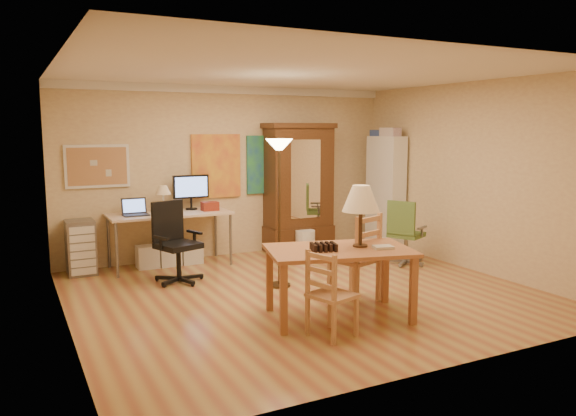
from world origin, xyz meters
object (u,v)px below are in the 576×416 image
computer_desk (171,233)px  office_chair_black (177,261)px  dining_table (347,235)px  armoire (299,196)px  bookshelf (385,193)px  office_chair_green (405,247)px

computer_desk → office_chair_black: size_ratio=1.64×
dining_table → office_chair_black: dining_table is taller
armoire → office_chair_black: bearing=-157.1°
bookshelf → office_chair_black: bearing=-171.7°
armoire → computer_desk: bearing=-177.9°
dining_table → armoire: bearing=71.0°
office_chair_black → bookshelf: bearing=8.3°
dining_table → office_chair_green: size_ratio=1.73×
bookshelf → armoire: bearing=162.9°
dining_table → computer_desk: size_ratio=0.96×
computer_desk → office_chair_black: 0.96m
office_chair_black → bookshelf: bookshelf is taller
office_chair_green → armoire: armoire is taller
armoire → bookshelf: (1.44, -0.44, 0.03)m
dining_table → armoire: (1.10, 3.21, 0.02)m
office_chair_black → office_chair_green: bearing=-10.3°
dining_table → bookshelf: size_ratio=0.89×
office_chair_green → armoire: bearing=121.1°
dining_table → bookshelf: bookshelf is taller
bookshelf → dining_table: bearing=-132.7°
armoire → dining_table: bearing=-109.0°
office_chair_black → armoire: size_ratio=0.51×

